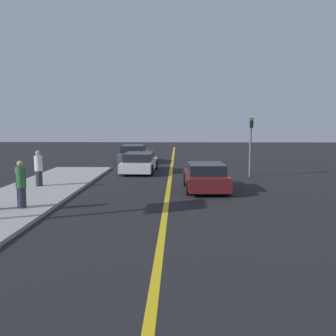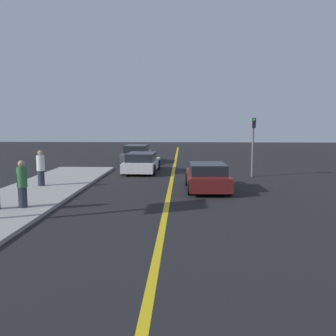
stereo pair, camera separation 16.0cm
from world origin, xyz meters
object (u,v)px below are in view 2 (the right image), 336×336
car_near_right_lane (207,177)px  car_far_distant (137,154)px  pedestrian_by_sign (41,168)px  pedestrian_far_standing (22,184)px  traffic_light (253,140)px  car_ahead_center (142,163)px

car_near_right_lane → car_far_distant: 12.61m
car_near_right_lane → pedestrian_by_sign: (-7.81, 0.18, 0.35)m
car_near_right_lane → car_far_distant: bearing=109.9°
pedestrian_far_standing → traffic_light: bearing=42.1°
pedestrian_far_standing → pedestrian_by_sign: (-1.07, 4.51, 0.00)m
traffic_light → car_far_distant: bearing=135.6°
car_ahead_center → car_far_distant: size_ratio=0.96×
car_near_right_lane → pedestrian_by_sign: size_ratio=2.34×
pedestrian_far_standing → car_near_right_lane: bearing=32.7°
car_near_right_lane → car_ahead_center: bearing=119.1°
car_near_right_lane → car_ahead_center: (-3.69, 6.12, -0.01)m
car_near_right_lane → car_ahead_center: 7.15m
pedestrian_by_sign → car_near_right_lane: bearing=-1.3°
car_near_right_lane → pedestrian_far_standing: size_ratio=2.36×
pedestrian_by_sign → traffic_light: size_ratio=0.50×
car_far_distant → pedestrian_far_standing: pedestrian_far_standing is taller
car_near_right_lane → pedestrian_far_standing: (-6.74, -4.33, 0.35)m
traffic_light → car_near_right_lane: bearing=-123.3°
car_far_distant → pedestrian_by_sign: pedestrian_by_sign is taller
car_far_distant → pedestrian_far_standing: bearing=-96.0°
car_far_distant → car_ahead_center: bearing=-78.6°
car_near_right_lane → car_far_distant: car_far_distant is taller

